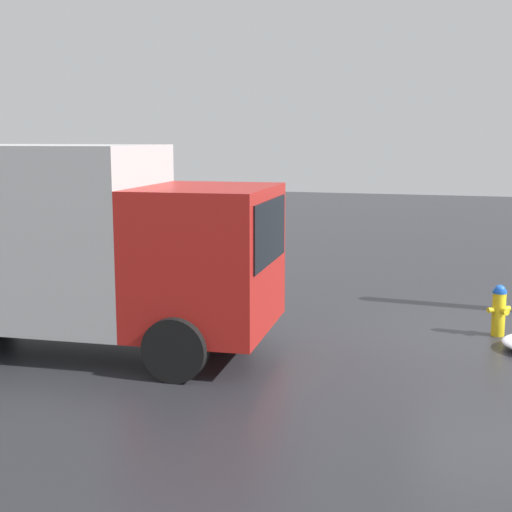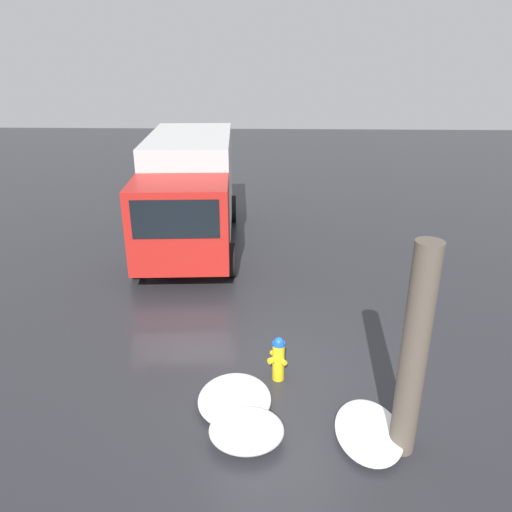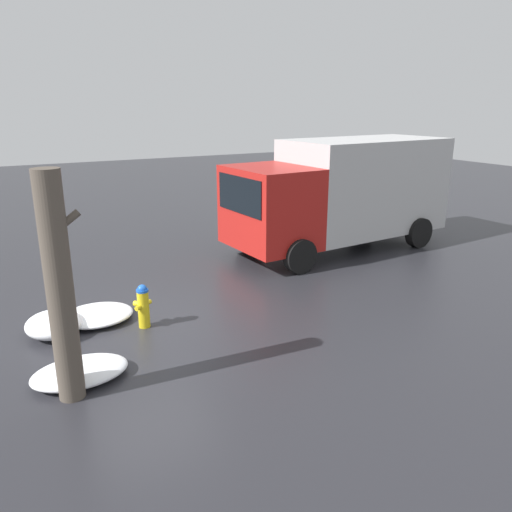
% 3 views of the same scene
% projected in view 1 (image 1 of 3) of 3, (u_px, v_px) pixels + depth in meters
% --- Properties ---
extents(ground_plane, '(60.00, 60.00, 0.00)m').
position_uv_depth(ground_plane, '(497.00, 335.00, 12.00)').
color(ground_plane, '#28282D').
extents(fire_hydrant, '(0.40, 0.36, 0.87)m').
position_uv_depth(fire_hydrant, '(499.00, 310.00, 11.92)').
color(fire_hydrant, yellow).
rests_on(fire_hydrant, ground_plane).
extents(delivery_truck, '(6.90, 3.07, 3.18)m').
position_uv_depth(delivery_truck, '(51.00, 239.00, 11.21)').
color(delivery_truck, red).
rests_on(delivery_truck, ground_plane).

